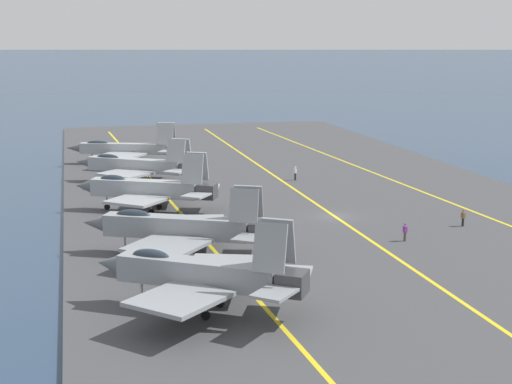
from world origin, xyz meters
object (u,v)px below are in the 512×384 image
object	(u,v)px
parked_jet_nearest	(202,273)
parked_jet_third	(147,189)
parked_jet_fifth	(128,149)
crew_purple_vest	(405,231)
parked_jet_second	(180,227)
crew_brown_vest	(463,217)
parked_jet_fourth	(138,165)
crew_white_vest	(295,173)

from	to	relation	value
parked_jet_nearest	parked_jet_third	xyz separation A→B (m)	(31.76, 0.46, -0.23)
parked_jet_fifth	crew_purple_vest	xyz separation A→B (m)	(-49.57, -21.28, -1.35)
parked_jet_second	crew_brown_vest	world-z (taller)	parked_jet_second
parked_jet_fourth	crew_brown_vest	bearing A→B (deg)	-135.68
parked_jet_third	crew_brown_vest	bearing A→B (deg)	-114.86
crew_white_vest	parked_jet_second	bearing A→B (deg)	148.51
parked_jet_fifth	crew_white_vest	bearing A→B (deg)	-131.78
parked_jet_second	crew_purple_vest	size ratio (longest dim) A/B	9.93
crew_purple_vest	parked_jet_fifth	bearing A→B (deg)	23.23
parked_jet_second	parked_jet_third	world-z (taller)	parked_jet_third
parked_jet_third	parked_jet_fifth	distance (m)	31.97
crew_white_vest	parked_jet_nearest	bearing A→B (deg)	156.45
crew_white_vest	crew_brown_vest	bearing A→B (deg)	-161.83
parked_jet_second	parked_jet_fourth	bearing A→B (deg)	0.99
parked_jet_nearest	crew_brown_vest	xyz separation A→B (m)	(18.09, -29.04, -1.81)
parked_jet_second	parked_jet_third	distance (m)	17.72
parked_jet_nearest	crew_purple_vest	world-z (taller)	parked_jet_nearest
parked_jet_second	parked_jet_third	xyz separation A→B (m)	(17.69, 0.99, 0.02)
crew_brown_vest	crew_purple_vest	distance (m)	8.83
parked_jet_nearest	crew_brown_vest	size ratio (longest dim) A/B	8.92
parked_jet_fourth	crew_white_vest	size ratio (longest dim) A/B	8.98
parked_jet_third	parked_jet_fourth	bearing A→B (deg)	-1.45
parked_jet_fourth	crew_brown_vest	distance (m)	41.66
parked_jet_second	crew_white_vest	world-z (taller)	parked_jet_second
parked_jet_nearest	parked_jet_third	size ratio (longest dim) A/B	0.95
parked_jet_nearest	parked_jet_second	distance (m)	14.08
crew_white_vest	crew_brown_vest	world-z (taller)	crew_white_vest
parked_jet_nearest	crew_white_vest	distance (m)	49.97
crew_purple_vest	parked_jet_fourth	bearing A→B (deg)	32.14
parked_jet_nearest	crew_purple_vest	xyz separation A→B (m)	(14.15, -21.14, -1.80)
parked_jet_nearest	crew_white_vest	size ratio (longest dim) A/B	8.22
parked_jet_fourth	crew_white_vest	bearing A→B (deg)	-96.01
parked_jet_third	crew_brown_vest	xyz separation A→B (m)	(-13.67, -29.50, -1.59)
parked_jet_nearest	crew_brown_vest	bearing A→B (deg)	-58.07
parked_jet_third	crew_brown_vest	distance (m)	32.55
parked_jet_nearest	crew_white_vest	world-z (taller)	parked_jet_nearest
parked_jet_second	parked_jet_nearest	bearing A→B (deg)	177.83
parked_jet_fourth	crew_purple_vest	bearing A→B (deg)	-147.86
parked_jet_fifth	crew_brown_vest	world-z (taller)	parked_jet_fifth
parked_jet_nearest	parked_jet_second	bearing A→B (deg)	-2.17
parked_jet_fifth	crew_brown_vest	distance (m)	54.18
parked_jet_second	crew_purple_vest	xyz separation A→B (m)	(0.09, -20.61, -1.56)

